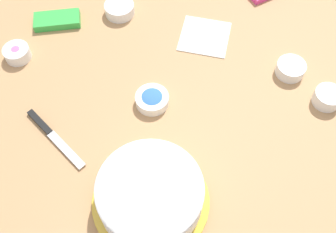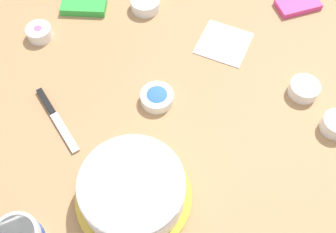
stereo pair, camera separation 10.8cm
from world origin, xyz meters
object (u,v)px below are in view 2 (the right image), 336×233
(frosted_cake, at_px, (132,189))
(sprinkle_bowl_blue, at_px, (157,97))
(sprinkle_bowl_rainbow, at_px, (304,89))
(paper_napkin, at_px, (224,43))
(candy_box_lower, at_px, (298,5))
(sprinkle_bowl_yellow, at_px, (336,124))
(spreading_knife, at_px, (53,114))
(sprinkle_bowl_green, at_px, (145,4))
(candy_box_upper, at_px, (84,7))
(sprinkle_bowl_pink, at_px, (39,32))

(frosted_cake, height_order, sprinkle_bowl_blue, frosted_cake)
(sprinkle_bowl_rainbow, height_order, paper_napkin, sprinkle_bowl_rainbow)
(candy_box_lower, height_order, paper_napkin, candy_box_lower)
(sprinkle_bowl_yellow, relative_size, candy_box_lower, 0.55)
(spreading_knife, relative_size, sprinkle_bowl_rainbow, 2.52)
(paper_napkin, bearing_deg, sprinkle_bowl_blue, 43.30)
(spreading_knife, xyz_separation_m, sprinkle_bowl_rainbow, (-0.71, -0.04, 0.01))
(sprinkle_bowl_green, bearing_deg, sprinkle_bowl_blue, 93.87)
(sprinkle_bowl_green, xyz_separation_m, sprinkle_bowl_blue, (-0.03, 0.37, -0.00))
(sprinkle_bowl_blue, height_order, paper_napkin, sprinkle_bowl_blue)
(sprinkle_bowl_rainbow, bearing_deg, sprinkle_bowl_yellow, 115.97)
(spreading_knife, bearing_deg, frosted_cake, 131.41)
(sprinkle_bowl_rainbow, relative_size, paper_napkin, 0.56)
(candy_box_upper, relative_size, paper_napkin, 0.97)
(spreading_knife, bearing_deg, candy_box_lower, -153.48)
(sprinkle_bowl_yellow, bearing_deg, paper_napkin, -50.43)
(candy_box_lower, bearing_deg, sprinkle_bowl_blue, 20.67)
(sprinkle_bowl_yellow, xyz_separation_m, candy_box_upper, (0.71, -0.49, -0.01))
(sprinkle_bowl_blue, distance_m, candy_box_lower, 0.59)
(sprinkle_bowl_yellow, relative_size, sprinkle_bowl_blue, 0.83)
(spreading_knife, xyz_separation_m, sprinkle_bowl_green, (-0.26, -0.40, 0.01))
(sprinkle_bowl_rainbow, height_order, sprinkle_bowl_pink, sprinkle_bowl_pink)
(candy_box_lower, xyz_separation_m, paper_napkin, (0.26, 0.15, -0.01))
(sprinkle_bowl_yellow, bearing_deg, frosted_cake, 17.29)
(frosted_cake, bearing_deg, sprinkle_bowl_yellow, -162.71)
(sprinkle_bowl_yellow, relative_size, sprinkle_bowl_pink, 0.99)
(sprinkle_bowl_yellow, xyz_separation_m, candy_box_lower, (-0.00, -0.47, -0.01))
(candy_box_lower, xyz_separation_m, candy_box_upper, (0.71, -0.02, 0.00))
(sprinkle_bowl_pink, relative_size, candy_box_lower, 0.55)
(sprinkle_bowl_yellow, xyz_separation_m, sprinkle_bowl_pink, (0.84, -0.38, -0.00))
(sprinkle_bowl_green, height_order, sprinkle_bowl_blue, same)
(paper_napkin, bearing_deg, frosted_cake, 59.83)
(spreading_knife, distance_m, candy_box_lower, 0.86)
(candy_box_upper, bearing_deg, paper_napkin, 164.84)
(sprinkle_bowl_pink, height_order, paper_napkin, sprinkle_bowl_pink)
(sprinkle_bowl_yellow, height_order, candy_box_lower, sprinkle_bowl_yellow)
(sprinkle_bowl_green, bearing_deg, candy_box_lower, 177.86)
(sprinkle_bowl_rainbow, bearing_deg, sprinkle_bowl_pink, -18.08)
(frosted_cake, height_order, sprinkle_bowl_green, frosted_cake)
(frosted_cake, distance_m, sprinkle_bowl_rainbow, 0.57)
(frosted_cake, bearing_deg, sprinkle_bowl_blue, -103.41)
(frosted_cake, relative_size, sprinkle_bowl_pink, 3.68)
(candy_box_upper, bearing_deg, sprinkle_bowl_rainbow, 156.36)
(frosted_cake, xyz_separation_m, sprinkle_bowl_pink, (0.29, -0.55, -0.03))
(sprinkle_bowl_yellow, bearing_deg, sprinkle_bowl_green, -43.90)
(candy_box_lower, relative_size, candy_box_upper, 0.97)
(sprinkle_bowl_blue, bearing_deg, sprinkle_bowl_yellow, 166.53)
(sprinkle_bowl_green, distance_m, sprinkle_bowl_pink, 0.35)
(sprinkle_bowl_blue, distance_m, paper_napkin, 0.30)
(sprinkle_bowl_yellow, bearing_deg, sprinkle_bowl_pink, -24.15)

